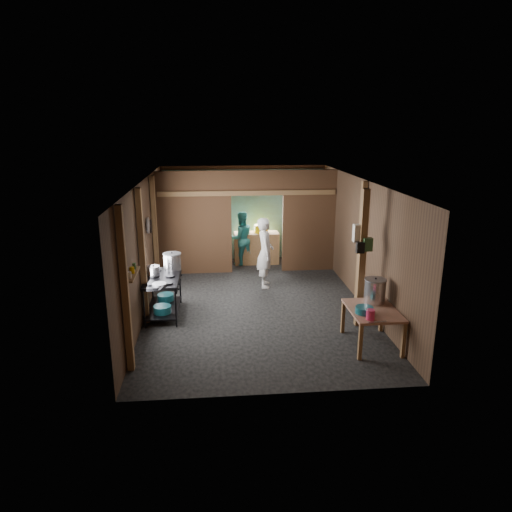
{
  "coord_description": "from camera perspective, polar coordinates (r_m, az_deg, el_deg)",
  "views": [
    {
      "loc": [
        -0.83,
        -9.24,
        3.71
      ],
      "look_at": [
        0.0,
        -0.2,
        1.1
      ],
      "focal_mm": 32.54,
      "sensor_mm": 36.0,
      "label": 1
    }
  ],
  "objects": [
    {
      "name": "blue_tub_front",
      "position": [
        9.25,
        -11.44,
        -6.44
      ],
      "size": [
        0.34,
        0.34,
        0.14
      ],
      "primitive_type": "cylinder",
      "color": "#185E69",
      "rests_on": "gas_range"
    },
    {
      "name": "wall_back",
      "position": [
        13.0,
        -1.5,
        5.34
      ],
      "size": [
        4.5,
        0.0,
        2.6
      ],
      "primitive_type": "cube",
      "color": "#523826",
      "rests_on": "ground"
    },
    {
      "name": "bag_white",
      "position": [
        8.66,
        12.59,
        2.77
      ],
      "size": [
        0.22,
        0.15,
        0.32
      ],
      "primitive_type": "cube",
      "color": "silver",
      "rests_on": "post_free"
    },
    {
      "name": "pink_bucket",
      "position": [
        7.75,
        13.89,
        -7.01
      ],
      "size": [
        0.15,
        0.15,
        0.17
      ],
      "primitive_type": "cylinder",
      "rotation": [
        0.0,
        0.0,
        0.05
      ],
      "color": "#D92C5A",
      "rests_on": "prep_table"
    },
    {
      "name": "partition_header",
      "position": [
        11.58,
        0.15,
        9.04
      ],
      "size": [
        1.3,
        0.1,
        0.6
      ],
      "primitive_type": "cube",
      "color": "#4F331D",
      "rests_on": "wall_back"
    },
    {
      "name": "stock_pot",
      "position": [
        8.45,
        14.4,
        -4.22
      ],
      "size": [
        0.44,
        0.44,
        0.45
      ],
      "primitive_type": null,
      "rotation": [
        0.0,
        0.0,
        -0.16
      ],
      "color": "silver",
      "rests_on": "prep_table"
    },
    {
      "name": "blue_tub_back",
      "position": [
        9.85,
        -11.06,
        -5.01
      ],
      "size": [
        0.34,
        0.34,
        0.13
      ],
      "primitive_type": "cylinder",
      "color": "#185E69",
      "rests_on": "gas_range"
    },
    {
      "name": "post_free",
      "position": [
        8.72,
        12.87,
        -0.42
      ],
      "size": [
        0.12,
        0.12,
        2.6
      ],
      "primitive_type": "cube",
      "color": "#8F6540",
      "rests_on": "floor"
    },
    {
      "name": "pan_lid_big",
      "position": [
        9.96,
        -13.12,
        3.67
      ],
      "size": [
        0.03,
        0.34,
        0.34
      ],
      "primitive_type": "cylinder",
      "rotation": [
        0.0,
        1.57,
        0.0
      ],
      "color": "gray",
      "rests_on": "wall_left"
    },
    {
      "name": "turquoise_panel",
      "position": [
        12.95,
        -1.48,
        5.07
      ],
      "size": [
        4.4,
        0.06,
        2.5
      ],
      "primitive_type": "cube",
      "color": "#5F9B98",
      "rests_on": "wall_back"
    },
    {
      "name": "wash_basin",
      "position": [
        7.99,
        13.16,
        -6.48
      ],
      "size": [
        0.37,
        0.37,
        0.11
      ],
      "primitive_type": "cylinder",
      "rotation": [
        0.0,
        0.0,
        -0.27
      ],
      "color": "#185E69",
      "rests_on": "prep_table"
    },
    {
      "name": "stove_saucepan",
      "position": [
        9.74,
        -12.2,
        -1.43
      ],
      "size": [
        0.19,
        0.19,
        0.09
      ],
      "primitive_type": "cylinder",
      "rotation": [
        0.0,
        0.0,
        -0.26
      ],
      "color": "silver",
      "rests_on": "gas_range"
    },
    {
      "name": "wall_clock",
      "position": [
        12.82,
        -0.36,
        7.91
      ],
      "size": [
        0.2,
        0.03,
        0.2
      ],
      "primitive_type": "cylinder",
      "rotation": [
        1.57,
        0.0,
        0.0
      ],
      "color": "silver",
      "rests_on": "wall_back"
    },
    {
      "name": "cook",
      "position": [
        10.75,
        1.14,
        0.43
      ],
      "size": [
        0.42,
        0.61,
        1.64
      ],
      "primitive_type": "imported",
      "rotation": [
        0.0,
        0.0,
        1.52
      ],
      "color": "white",
      "rests_on": "floor"
    },
    {
      "name": "post_left_a",
      "position": [
        7.19,
        -15.78,
        -4.16
      ],
      "size": [
        0.1,
        0.12,
        2.6
      ],
      "primitive_type": "cube",
      "color": "#8F6540",
      "rests_on": "floor"
    },
    {
      "name": "stove_pot_large",
      "position": [
        9.67,
        -10.25,
        -0.72
      ],
      "size": [
        0.39,
        0.39,
        0.37
      ],
      "primitive_type": null,
      "rotation": [
        0.0,
        0.0,
        -0.05
      ],
      "color": "silver",
      "rests_on": "gas_range"
    },
    {
      "name": "bag_black",
      "position": [
        8.56,
        12.69,
        1.03
      ],
      "size": [
        0.14,
        0.1,
        0.2
      ],
      "primitive_type": "cube",
      "color": "black",
      "rests_on": "post_free"
    },
    {
      "name": "wall_right",
      "position": [
        10.04,
        12.8,
        1.73
      ],
      "size": [
        0.0,
        7.0,
        2.6
      ],
      "primitive_type": "cube",
      "color": "#523826",
      "rests_on": "ground"
    },
    {
      "name": "back_counter",
      "position": [
        12.68,
        0.05,
        1.01
      ],
      "size": [
        1.2,
        0.5,
        0.85
      ],
      "primitive_type": "cube",
      "color": "#8F6540",
      "rests_on": "floor"
    },
    {
      "name": "prep_table",
      "position": [
        8.32,
        14.04,
        -8.46
      ],
      "size": [
        0.8,
        1.1,
        0.65
      ],
      "primitive_type": null,
      "color": "#B0715A",
      "rests_on": "floor"
    },
    {
      "name": "wall_left",
      "position": [
        9.66,
        -13.53,
        1.13
      ],
      "size": [
        0.0,
        7.0,
        2.6
      ],
      "primitive_type": "cube",
      "color": "#523826",
      "rests_on": "ground"
    },
    {
      "name": "partition_right",
      "position": [
        11.94,
        6.51,
        4.28
      ],
      "size": [
        1.35,
        0.1,
        2.6
      ],
      "primitive_type": "cube",
      "color": "#4F331D",
      "rests_on": "floor"
    },
    {
      "name": "wall_front",
      "position": [
        6.28,
        2.77,
        -6.53
      ],
      "size": [
        4.5,
        0.0,
        2.6
      ],
      "primitive_type": "cube",
      "color": "#523826",
      "rests_on": "ground"
    },
    {
      "name": "gas_range",
      "position": [
        9.43,
        -11.34,
        -4.84
      ],
      "size": [
        0.7,
        1.35,
        0.8
      ],
      "primitive_type": null,
      "color": "black",
      "rests_on": "floor"
    },
    {
      "name": "post_right",
      "position": [
        9.83,
        12.76,
        1.44
      ],
      "size": [
        0.1,
        0.12,
        2.6
      ],
      "primitive_type": "cube",
      "color": "#8F6540",
      "rests_on": "floor"
    },
    {
      "name": "stove_pot_med",
      "position": [
        9.38,
        -12.47,
        -1.86
      ],
      "size": [
        0.33,
        0.33,
        0.22
      ],
      "primitive_type": null,
      "rotation": [
        0.0,
        0.0,
        -0.4
      ],
      "color": "silver",
      "rests_on": "gas_range"
    },
    {
      "name": "post_left_b",
      "position": [
        8.88,
        -13.78,
        -0.18
      ],
      "size": [
        0.1,
        0.12,
        2.6
      ],
      "primitive_type": "cube",
      "color": "#8F6540",
      "rests_on": "floor"
    },
    {
      "name": "floor",
      "position": [
        9.99,
        -0.11,
        -5.76
      ],
      "size": [
        4.5,
        7.0,
        0.0
      ],
      "primitive_type": "cube",
      "color": "black",
      "rests_on": "ground"
    },
    {
      "name": "knife",
      "position": [
        7.71,
        14.69,
        -7.84
      ],
      "size": [
        0.3,
        0.06,
        0.01
      ],
      "primitive_type": "cube",
      "rotation": [
        0.0,
        0.0,
        0.07
      ],
      "color": "silver",
      "rests_on": "prep_table"
    },
    {
      "name": "jar_green",
      "position": [
        7.81,
        -14.74,
        -1.21
      ],
      "size": [
        0.06,
        0.06,
        0.1
      ],
      "primitive_type": "cylinder",
      "color": "#30572E",
      "rests_on": "wall_shelf"
    },
    {
      "name": "cross_beam",
      "position": [
        11.54,
        -1.08,
        7.76
      ],
      "size": [
        4.4,
        0.12,
        0.12
      ],
      "primitive_type": "cube",
      "color": "#8F6540",
      "rests_on": "wall_left"
    },
    {
      "name": "post_left_c",
      "position": [
        10.8,
        -12.3,
        2.77
      ],
      "size": [
        0.1,
        0.12,
        2.6
      ],
      "primitive_type": "cube",
      "color": "#8F6540",
      "rests_on": "floor"
    },
    {
      "name": "jar_white",
      "position": [
        7.37,
        -15.31,
        -2.29
      ],
      "size": [
        0.07,
        0.07,
        0.1
      ],
      "primitive_type": "cylinder",
      "color": "silver",
      "rests_on": "wall_shelf"
    },
    {
      "name": "frying_pan",
      "position": [
        8.81,
        -11.81,
        -3.45
      ],
      "size": [
        0.37,
        0.54,
        0.06
      ],
      "primitive_type": null,
      "rotation": [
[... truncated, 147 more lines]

